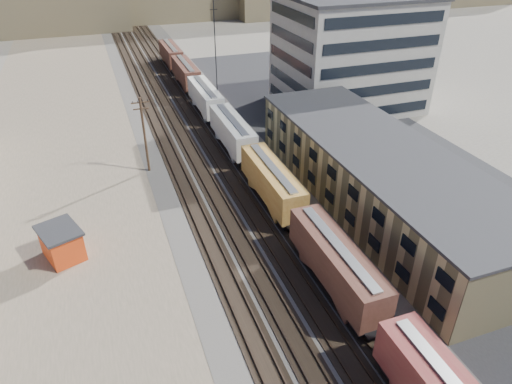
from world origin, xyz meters
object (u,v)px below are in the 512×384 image
object	(u,v)px
maintenance_shed	(62,243)
parked_car_blue	(345,114)
utility_pole_north	(144,134)
freight_train	(250,154)

from	to	relation	value
maintenance_shed	parked_car_blue	world-z (taller)	maintenance_shed
utility_pole_north	maintenance_shed	world-z (taller)	utility_pole_north
maintenance_shed	utility_pole_north	bearing A→B (deg)	55.24
maintenance_shed	parked_car_blue	bearing A→B (deg)	26.99
freight_train	utility_pole_north	size ratio (longest dim) A/B	11.97
utility_pole_north	parked_car_blue	size ratio (longest dim) A/B	1.67
freight_train	utility_pole_north	world-z (taller)	utility_pole_north
utility_pole_north	parked_car_blue	bearing A→B (deg)	12.16
freight_train	maintenance_shed	bearing A→B (deg)	-156.37
freight_train	utility_pole_north	bearing A→B (deg)	157.26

